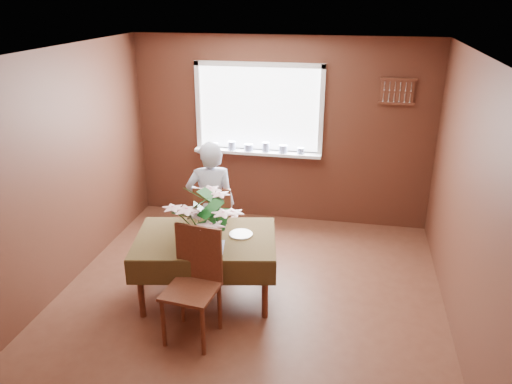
% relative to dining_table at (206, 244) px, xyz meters
% --- Properties ---
extents(floor, '(4.50, 4.50, 0.00)m').
position_rel_dining_table_xyz_m(floor, '(0.44, -0.13, -0.61)').
color(floor, '#522A1C').
rests_on(floor, ground).
extents(ceiling, '(4.50, 4.50, 0.00)m').
position_rel_dining_table_xyz_m(ceiling, '(0.44, -0.13, 1.89)').
color(ceiling, white).
rests_on(ceiling, wall_back).
extents(wall_back, '(4.00, 0.00, 4.00)m').
position_rel_dining_table_xyz_m(wall_back, '(0.44, 2.12, 0.64)').
color(wall_back, brown).
rests_on(wall_back, floor).
extents(wall_front, '(4.00, 0.00, 4.00)m').
position_rel_dining_table_xyz_m(wall_front, '(0.44, -2.38, 0.64)').
color(wall_front, brown).
rests_on(wall_front, floor).
extents(wall_left, '(0.00, 4.50, 4.50)m').
position_rel_dining_table_xyz_m(wall_left, '(-1.56, -0.13, 0.64)').
color(wall_left, brown).
rests_on(wall_left, floor).
extents(wall_right, '(0.00, 4.50, 4.50)m').
position_rel_dining_table_xyz_m(wall_right, '(2.44, -0.13, 0.64)').
color(wall_right, brown).
rests_on(wall_right, floor).
extents(window_assembly, '(1.72, 0.20, 1.22)m').
position_rel_dining_table_xyz_m(window_assembly, '(0.14, 2.06, 0.74)').
color(window_assembly, white).
rests_on(window_assembly, wall_back).
extents(spoon_rack, '(0.44, 0.05, 0.33)m').
position_rel_dining_table_xyz_m(spoon_rack, '(1.89, 2.08, 1.24)').
color(spoon_rack, brown).
rests_on(spoon_rack, wall_back).
extents(dining_table, '(1.57, 1.21, 0.69)m').
position_rel_dining_table_xyz_m(dining_table, '(0.00, 0.00, 0.00)').
color(dining_table, brown).
rests_on(dining_table, floor).
extents(chair_far, '(0.46, 0.46, 0.98)m').
position_rel_dining_table_xyz_m(chair_far, '(-0.10, 0.69, -0.07)').
color(chair_far, brown).
rests_on(chair_far, floor).
extents(chair_near, '(0.50, 0.50, 1.05)m').
position_rel_dining_table_xyz_m(chair_near, '(0.07, -0.60, -0.04)').
color(chair_near, brown).
rests_on(chair_near, floor).
extents(seated_woman, '(0.63, 0.51, 1.50)m').
position_rel_dining_table_xyz_m(seated_woman, '(-0.12, 0.64, 0.15)').
color(seated_woman, white).
rests_on(seated_woman, floor).
extents(flower_bouquet, '(0.62, 0.62, 0.54)m').
position_rel_dining_table_xyz_m(flower_bouquet, '(0.06, -0.21, 0.43)').
color(flower_bouquet, white).
rests_on(flower_bouquet, dining_table).
extents(side_plate, '(0.28, 0.28, 0.01)m').
position_rel_dining_table_xyz_m(side_plate, '(0.34, 0.12, 0.09)').
color(side_plate, white).
rests_on(side_plate, dining_table).
extents(table_knife, '(0.04, 0.24, 0.00)m').
position_rel_dining_table_xyz_m(table_knife, '(0.15, -0.11, 0.09)').
color(table_knife, silver).
rests_on(table_knife, dining_table).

